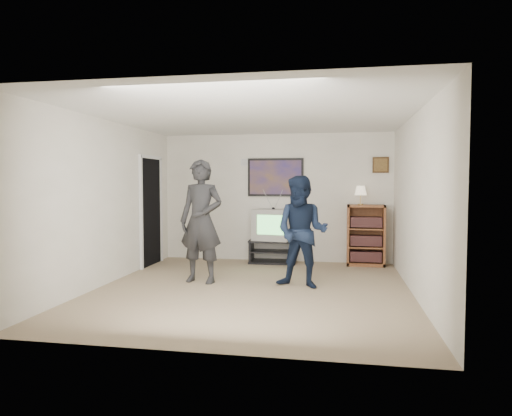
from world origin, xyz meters
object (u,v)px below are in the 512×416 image
(crt_television, at_px, (273,225))
(bookshelf, at_px, (366,235))
(media_stand, at_px, (273,251))
(person_short, at_px, (302,232))
(person_tall, at_px, (201,221))

(crt_television, bearing_deg, bookshelf, 11.03)
(media_stand, relative_size, person_short, 0.55)
(crt_television, height_order, person_short, person_short)
(person_tall, relative_size, person_short, 1.15)
(person_tall, bearing_deg, person_short, 5.67)
(person_short, bearing_deg, bookshelf, 75.94)
(bookshelf, distance_m, person_short, 2.28)
(crt_television, distance_m, person_tall, 2.08)
(crt_television, relative_size, person_tall, 0.37)
(media_stand, xyz_separation_m, person_short, (0.71, -1.96, 0.60))
(media_stand, relative_size, crt_television, 1.31)
(crt_television, distance_m, bookshelf, 1.75)
(crt_television, xyz_separation_m, person_tall, (-0.86, -1.88, 0.21))
(media_stand, distance_m, person_tall, 2.19)
(media_stand, bearing_deg, person_tall, -116.43)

